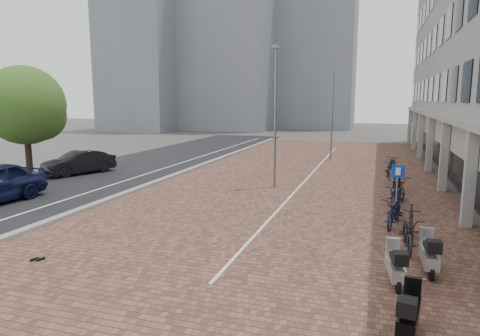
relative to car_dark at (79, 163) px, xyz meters
name	(u,v)px	position (x,y,z in m)	size (l,w,h in m)	color
ground	(181,237)	(10.76, -8.58, -0.68)	(140.00, 140.00, 0.00)	#474442
plaza_brick	(306,176)	(12.76, 3.42, -0.67)	(14.50, 42.00, 0.04)	brown
street_asphalt	(137,167)	(1.76, 3.42, -0.68)	(8.00, 50.00, 0.03)	black
curb	(192,169)	(5.66, 3.42, -0.61)	(0.35, 42.00, 0.14)	gray
lane_line	(165,168)	(3.76, 3.42, -0.66)	(0.12, 44.00, 0.00)	white
parking_line	(309,176)	(12.96, 3.42, -0.65)	(0.10, 30.00, 0.00)	white
bg_towers	(238,33)	(-3.58, 40.36, 13.28)	(33.00, 23.00, 32.00)	gray
car_dark	(79,163)	(0.00, 0.00, 0.00)	(1.45, 4.16, 1.37)	black
shoes	(37,260)	(7.96, -11.67, -0.65)	(0.31, 0.26, 0.08)	black
scooter_front	(429,253)	(17.92, -9.18, -0.16)	(0.47, 1.52, 1.04)	#AAAAAF
scooter_mid	(409,312)	(17.24, -12.50, -0.18)	(0.46, 1.46, 1.00)	black
scooter_back	(395,264)	(17.09, -10.17, -0.18)	(0.46, 1.46, 1.00)	#AFAFB4
parking_sign	(397,185)	(17.27, -4.88, 0.68)	(0.44, 0.09, 2.09)	slate
lamp_near	(275,119)	(11.76, -0.15, 2.71)	(0.12, 0.12, 6.78)	slate
lamp_far	(332,117)	(13.39, 10.38, 2.42)	(0.12, 0.12, 6.21)	slate
street_tree	(28,108)	(-1.39, -2.06, 3.21)	(4.21, 4.21, 6.12)	#382619
bike_row	(395,186)	(17.40, -0.68, -0.16)	(1.39, 15.82, 1.05)	black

